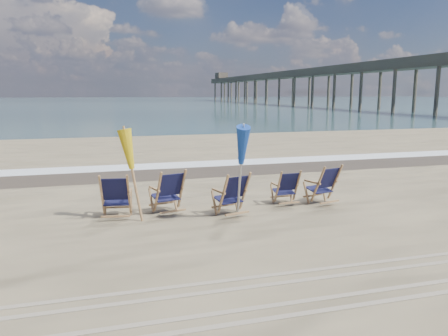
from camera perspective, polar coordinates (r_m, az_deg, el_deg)
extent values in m
plane|color=#395A5F|center=(136.07, -14.92, 8.38)|extent=(400.00, 400.00, 0.00)
cube|color=silver|center=(16.79, -5.74, 0.41)|extent=(200.00, 1.40, 0.01)
cube|color=#42362A|center=(15.34, -4.74, -0.48)|extent=(200.00, 2.60, 0.00)
cylinder|color=#AA7C4C|center=(9.49, -11.68, -1.00)|extent=(0.06, 0.06, 1.98)
cone|color=gold|center=(9.41, -11.79, 2.10)|extent=(0.30, 0.30, 0.85)
cylinder|color=#A5A5AD|center=(9.42, 2.12, -0.27)|extent=(0.06, 0.06, 2.18)
cone|color=#163C97|center=(9.33, 2.14, 3.44)|extent=(0.30, 0.30, 0.85)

